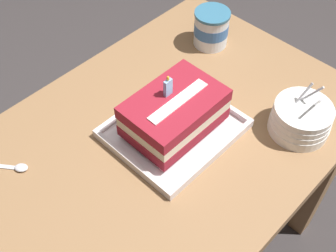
{
  "coord_description": "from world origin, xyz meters",
  "views": [
    {
      "loc": [
        -0.47,
        -0.48,
        1.56
      ],
      "look_at": [
        0.02,
        -0.01,
        0.75
      ],
      "focal_mm": 46.18,
      "sensor_mm": 36.0,
      "label": 1
    }
  ],
  "objects": [
    {
      "name": "foil_tray",
      "position": [
        0.03,
        -0.01,
        0.73
      ],
      "size": [
        0.3,
        0.26,
        0.02
      ],
      "color": "silver",
      "rests_on": "dining_table"
    },
    {
      "name": "dining_table",
      "position": [
        0.0,
        0.0,
        0.6
      ],
      "size": [
        1.04,
        0.71,
        0.72
      ],
      "color": "olive",
      "rests_on": "ground_plane"
    },
    {
      "name": "bowl_stack",
      "position": [
        0.25,
        -0.23,
        0.76
      ],
      "size": [
        0.15,
        0.15,
        0.14
      ],
      "color": "white",
      "rests_on": "dining_table"
    },
    {
      "name": "serving_spoon_by_bowls",
      "position": [
        -0.31,
        0.18,
        0.72
      ],
      "size": [
        0.1,
        0.12,
        0.01
      ],
      "color": "silver",
      "rests_on": "dining_table"
    },
    {
      "name": "birthday_cake",
      "position": [
        0.03,
        -0.01,
        0.79
      ],
      "size": [
        0.23,
        0.16,
        0.15
      ],
      "color": "maroon",
      "rests_on": "foil_tray"
    },
    {
      "name": "ice_cream_tub",
      "position": [
        0.36,
        0.15,
        0.78
      ],
      "size": [
        0.1,
        0.1,
        0.11
      ],
      "color": "white",
      "rests_on": "dining_table"
    }
  ]
}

